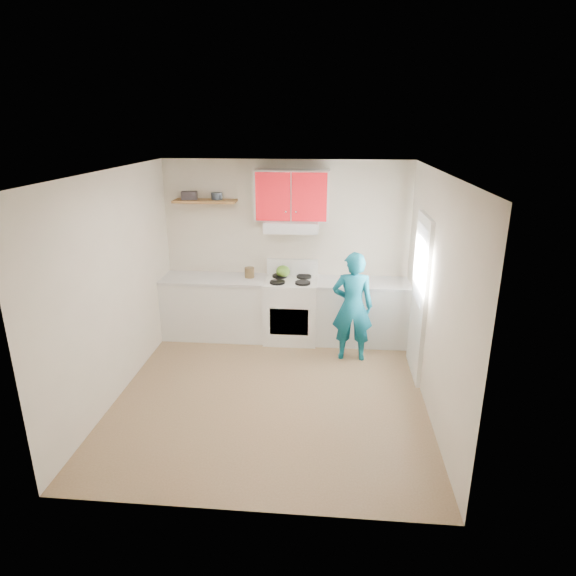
# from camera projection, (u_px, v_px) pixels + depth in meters

# --- Properties ---
(floor) EXTENTS (3.80, 3.80, 0.00)m
(floor) POSITION_uv_depth(u_px,v_px,m) (272.00, 393.00, 5.87)
(floor) COLOR brown
(floor) RESTS_ON ground
(ceiling) EXTENTS (3.60, 3.80, 0.04)m
(ceiling) POSITION_uv_depth(u_px,v_px,m) (269.00, 172.00, 5.04)
(ceiling) COLOR white
(ceiling) RESTS_ON floor
(back_wall) EXTENTS (3.60, 0.04, 2.60)m
(back_wall) POSITION_uv_depth(u_px,v_px,m) (286.00, 249.00, 7.25)
(back_wall) COLOR beige
(back_wall) RESTS_ON floor
(front_wall) EXTENTS (3.60, 0.04, 2.60)m
(front_wall) POSITION_uv_depth(u_px,v_px,m) (239.00, 373.00, 3.66)
(front_wall) COLOR beige
(front_wall) RESTS_ON floor
(left_wall) EXTENTS (0.04, 3.80, 2.60)m
(left_wall) POSITION_uv_depth(u_px,v_px,m) (115.00, 286.00, 5.61)
(left_wall) COLOR beige
(left_wall) RESTS_ON floor
(right_wall) EXTENTS (0.04, 3.80, 2.60)m
(right_wall) POSITION_uv_depth(u_px,v_px,m) (434.00, 295.00, 5.30)
(right_wall) COLOR beige
(right_wall) RESTS_ON floor
(door) EXTENTS (0.05, 0.85, 2.05)m
(door) POSITION_uv_depth(u_px,v_px,m) (419.00, 297.00, 6.05)
(door) COLOR white
(door) RESTS_ON floor
(door_glass) EXTENTS (0.01, 0.55, 0.95)m
(door_glass) POSITION_uv_depth(u_px,v_px,m) (420.00, 264.00, 5.92)
(door_glass) COLOR white
(door_glass) RESTS_ON door
(counter_left) EXTENTS (1.52, 0.60, 0.90)m
(counter_left) POSITION_uv_depth(u_px,v_px,m) (216.00, 307.00, 7.32)
(counter_left) COLOR silver
(counter_left) RESTS_ON floor
(counter_right) EXTENTS (1.32, 0.60, 0.90)m
(counter_right) POSITION_uv_depth(u_px,v_px,m) (362.00, 312.00, 7.14)
(counter_right) COLOR silver
(counter_right) RESTS_ON floor
(stove) EXTENTS (0.76, 0.65, 0.92)m
(stove) POSITION_uv_depth(u_px,v_px,m) (291.00, 310.00, 7.20)
(stove) COLOR white
(stove) RESTS_ON floor
(range_hood) EXTENTS (0.76, 0.44, 0.15)m
(range_hood) POSITION_uv_depth(u_px,v_px,m) (292.00, 226.00, 6.90)
(range_hood) COLOR silver
(range_hood) RESTS_ON back_wall
(upper_cabinets) EXTENTS (1.02, 0.33, 0.70)m
(upper_cabinets) POSITION_uv_depth(u_px,v_px,m) (292.00, 195.00, 6.82)
(upper_cabinets) COLOR red
(upper_cabinets) RESTS_ON back_wall
(shelf) EXTENTS (0.90, 0.30, 0.04)m
(shelf) POSITION_uv_depth(u_px,v_px,m) (205.00, 201.00, 6.97)
(shelf) COLOR brown
(shelf) RESTS_ON back_wall
(books) EXTENTS (0.24, 0.19, 0.11)m
(books) POSITION_uv_depth(u_px,v_px,m) (189.00, 195.00, 6.98)
(books) COLOR #3A3338
(books) RESTS_ON shelf
(tin) EXTENTS (0.20, 0.20, 0.10)m
(tin) POSITION_uv_depth(u_px,v_px,m) (217.00, 196.00, 6.97)
(tin) COLOR #333D4C
(tin) RESTS_ON shelf
(kettle) EXTENTS (0.27, 0.27, 0.18)m
(kettle) POSITION_uv_depth(u_px,v_px,m) (283.00, 271.00, 7.17)
(kettle) COLOR #4C7A22
(kettle) RESTS_ON stove
(crock) EXTENTS (0.15, 0.15, 0.17)m
(crock) POSITION_uv_depth(u_px,v_px,m) (250.00, 273.00, 7.16)
(crock) COLOR brown
(crock) RESTS_ON counter_left
(cutting_board) EXTENTS (0.30, 0.23, 0.02)m
(cutting_board) POSITION_uv_depth(u_px,v_px,m) (347.00, 282.00, 7.03)
(cutting_board) COLOR olive
(cutting_board) RESTS_ON counter_right
(silicone_mat) EXTENTS (0.37, 0.34, 0.01)m
(silicone_mat) POSITION_uv_depth(u_px,v_px,m) (388.00, 284.00, 6.94)
(silicone_mat) COLOR red
(silicone_mat) RESTS_ON counter_right
(person) EXTENTS (0.55, 0.37, 1.51)m
(person) POSITION_uv_depth(u_px,v_px,m) (352.00, 307.00, 6.50)
(person) COLOR #0C5B73
(person) RESTS_ON floor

